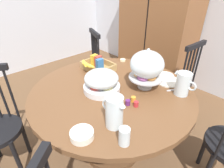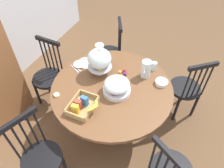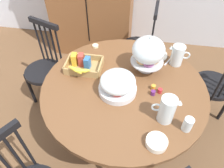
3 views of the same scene
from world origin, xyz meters
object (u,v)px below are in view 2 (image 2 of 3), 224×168
(cereal_bowl, at_px, (162,82))
(butter_dish, at_px, (57,95))
(orange_juice_pitcher, at_px, (100,52))
(china_plate_small, at_px, (80,64))
(windsor_chair_host_seat, at_px, (40,158))
(cereal_basket, at_px, (83,106))
(drinking_glass, at_px, (154,66))
(fruit_platter_covered, at_px, (117,86))
(dining_table, at_px, (112,98))
(windsor_chair_facing_door, at_px, (110,54))
(milk_pitcher, at_px, (146,70))
(pastry_stand_with_dome, at_px, (99,59))
(windsor_chair_far_side, at_px, (49,77))
(china_plate_large, at_px, (87,63))
(windsor_chair_by_cabinet, at_px, (186,89))

(cereal_bowl, bearing_deg, butter_dish, 122.58)
(orange_juice_pitcher, distance_m, china_plate_small, 0.30)
(windsor_chair_host_seat, height_order, cereal_basket, windsor_chair_host_seat)
(drinking_glass, bearing_deg, fruit_platter_covered, 152.70)
(dining_table, xyz_separation_m, butter_dish, (-0.35, 0.49, 0.20))
(dining_table, bearing_deg, cereal_basket, 159.43)
(windsor_chair_facing_door, xyz_separation_m, butter_dish, (-1.23, 0.07, 0.30))
(milk_pitcher, bearing_deg, pastry_stand_with_dome, 107.42)
(windsor_chair_host_seat, height_order, fruit_platter_covered, windsor_chair_host_seat)
(windsor_chair_far_side, bearing_deg, dining_table, -94.64)
(cereal_basket, relative_size, butter_dish, 5.27)
(windsor_chair_facing_door, distance_m, butter_dish, 1.27)
(dining_table, relative_size, windsor_chair_facing_door, 1.38)
(cereal_bowl, xyz_separation_m, drinking_glass, (0.20, 0.15, 0.03))
(pastry_stand_with_dome, xyz_separation_m, drinking_glass, (0.30, -0.57, -0.14))
(fruit_platter_covered, distance_m, drinking_glass, 0.57)
(fruit_platter_covered, bearing_deg, china_plate_large, 61.31)
(milk_pitcher, distance_m, china_plate_small, 0.81)
(milk_pitcher, distance_m, cereal_bowl, 0.23)
(fruit_platter_covered, distance_m, orange_juice_pitcher, 0.64)
(china_plate_large, bearing_deg, drinking_glass, -74.39)
(milk_pitcher, height_order, butter_dish, milk_pitcher)
(china_plate_large, bearing_deg, windsor_chair_far_side, 107.82)
(dining_table, distance_m, orange_juice_pitcher, 0.62)
(orange_juice_pitcher, xyz_separation_m, butter_dish, (-0.78, 0.13, -0.07))
(cereal_basket, relative_size, china_plate_small, 2.11)
(fruit_platter_covered, relative_size, china_plate_small, 2.00)
(windsor_chair_facing_door, xyz_separation_m, milk_pitcher, (-0.56, -0.70, 0.38))
(windsor_chair_far_side, height_order, pastry_stand_with_dome, pastry_stand_with_dome)
(windsor_chair_far_side, relative_size, butter_dish, 16.25)
(windsor_chair_host_seat, bearing_deg, butter_dish, 12.34)
(cereal_basket, bearing_deg, dining_table, -20.57)
(cereal_bowl, bearing_deg, windsor_chair_far_side, 97.47)
(milk_pitcher, relative_size, drinking_glass, 1.94)
(windsor_chair_by_cabinet, relative_size, butter_dish, 16.25)
(fruit_platter_covered, height_order, milk_pitcher, milk_pitcher)
(cereal_basket, xyz_separation_m, china_plate_large, (0.63, 0.31, -0.04))
(windsor_chair_facing_door, xyz_separation_m, fruit_platter_covered, (-0.92, -0.49, 0.37))
(windsor_chair_by_cabinet, height_order, china_plate_small, windsor_chair_by_cabinet)
(windsor_chair_by_cabinet, bearing_deg, pastry_stand_with_dome, 113.79)
(windsor_chair_far_side, distance_m, windsor_chair_host_seat, 1.15)
(cereal_bowl, bearing_deg, fruit_platter_covered, 127.30)
(dining_table, bearing_deg, fruit_platter_covered, -119.72)
(orange_juice_pitcher, relative_size, drinking_glass, 1.74)
(milk_pitcher, height_order, cereal_basket, milk_pitcher)
(orange_juice_pitcher, relative_size, cereal_basket, 0.61)
(windsor_chair_facing_door, relative_size, butter_dish, 16.25)
(windsor_chair_facing_door, bearing_deg, cereal_bowl, -124.14)
(fruit_platter_covered, bearing_deg, pastry_stand_with_dome, 55.69)
(butter_dish, bearing_deg, pastry_stand_with_dome, -26.80)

